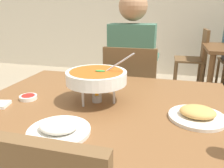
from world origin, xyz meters
TOP-DOWN VIEW (x-y plane):
  - dining_table_main at (0.00, 0.00)m, footprint 1.27×0.98m
  - chair_diner_main at (-0.00, 0.78)m, footprint 0.44×0.44m
  - diner_main at (0.00, 0.81)m, footprint 0.40×0.45m
  - curry_bowl at (-0.04, 0.00)m, footprint 0.33×0.30m
  - rice_plate at (-0.08, -0.33)m, footprint 0.24×0.24m
  - appetizer_plate at (0.44, -0.07)m, footprint 0.24×0.24m
  - sauce_dish at (-0.40, -0.06)m, footprint 0.09×0.09m
  - chair_bg_corner at (0.68, 2.63)m, footprint 0.45×0.45m

SIDE VIEW (x-z plane):
  - chair_diner_main at x=0.00m, z-range 0.06..0.96m
  - chair_bg_corner at x=0.68m, z-range 0.06..0.96m
  - dining_table_main at x=0.00m, z-range 0.27..0.99m
  - sauce_dish at x=-0.40m, z-range 0.73..0.75m
  - diner_main at x=0.00m, z-range 0.09..1.40m
  - rice_plate at x=-0.08m, z-range 0.72..0.78m
  - appetizer_plate at x=0.44m, z-range 0.72..0.78m
  - curry_bowl at x=-0.04m, z-range 0.73..0.98m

